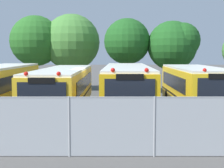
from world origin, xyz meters
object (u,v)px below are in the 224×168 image
Objects in this scene: school_bus_1 at (62,88)px; school_bus_2 at (126,87)px; school_bus_3 at (194,87)px; tree_2 at (71,42)px; tree_4 at (173,44)px; tree_1 at (32,41)px; tree_3 at (126,41)px; traffic_cone at (143,134)px.

school_bus_1 is 1.00× the size of school_bus_2.
tree_2 reaches higher than school_bus_3.
school_bus_1 is at bearing -131.95° from tree_4.
tree_3 is at bearing -13.57° from tree_1.
school_bus_1 is at bearing -113.74° from tree_3.
school_bus_3 is at bearing -176.74° from school_bus_2.
tree_4 is at bearing -4.98° from tree_3.
tree_2 is at bearing 104.79° from traffic_cone.
school_bus_3 is 1.54× the size of tree_4.
tree_3 reaches higher than school_bus_3.
school_bus_3 is at bearing -54.14° from tree_2.
school_bus_2 is 14.00m from tree_1.
school_bus_3 is 1.35× the size of tree_2.
tree_1 is 19.97m from traffic_cone.
tree_3 reaches higher than school_bus_1.
tree_1 is at bearing -53.42° from school_bus_2.
tree_2 is at bearing -67.68° from school_bus_2.
traffic_cone is (0.36, -6.54, -1.12)m from school_bus_2.
tree_3 is (4.88, -2.52, -0.02)m from tree_2.
school_bus_1 is 1.84× the size of tree_3.
traffic_cone is (-3.56, -6.66, -1.09)m from school_bus_3.
tree_3 is (4.03, 9.17, 2.97)m from school_bus_1.
tree_3 is at bearing -113.39° from school_bus_1.
school_bus_2 is at bearing 93.18° from traffic_cone.
school_bus_3 reaches higher than school_bus_1.
school_bus_2 is at bearing -69.18° from tree_2.
school_bus_3 is at bearing 61.88° from traffic_cone.
tree_3 is 16.23m from traffic_cone.
school_bus_3 is 1.38× the size of tree_1.
tree_1 reaches higher than school_bus_1.
school_bus_2 is at bearing -92.69° from tree_3.
tree_1 is (-4.25, 11.17, 3.08)m from school_bus_1.
school_bus_1 is 1.72× the size of tree_1.
tree_2 is 1.10× the size of tree_3.
school_bus_1 is at bearing 1.21° from school_bus_2.
tree_3 is 3.93m from tree_4.
tree_4 is (0.41, 8.73, 2.66)m from school_bus_3.
tree_3 is 1.04× the size of tree_4.
school_bus_1 is 7.53m from school_bus_3.
tree_2 is 10.61× the size of traffic_cone.
school_bus_2 is 3.92m from school_bus_3.
tree_2 is (-0.85, 11.69, 2.99)m from school_bus_1.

